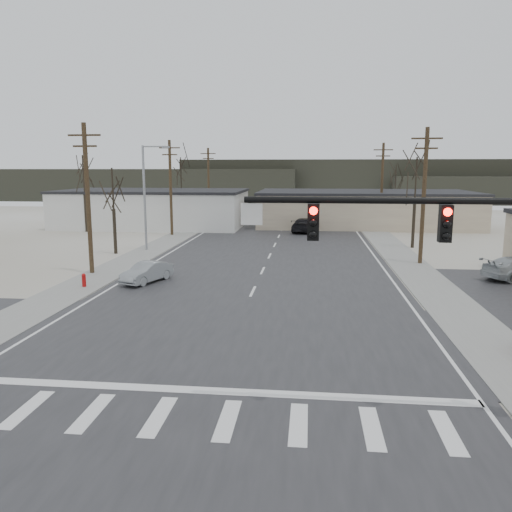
{
  "coord_description": "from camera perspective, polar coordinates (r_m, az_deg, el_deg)",
  "views": [
    {
      "loc": [
        3.2,
        -19.89,
        7.04
      ],
      "look_at": [
        0.48,
        5.3,
        2.6
      ],
      "focal_mm": 35.0,
      "sensor_mm": 36.0,
      "label": 1
    }
  ],
  "objects": [
    {
      "name": "cross_road",
      "position": [
        21.34,
        -2.85,
        -9.28
      ],
      "size": [
        90.0,
        10.0,
        0.04
      ],
      "primitive_type": "cube",
      "color": "#28272A",
      "rests_on": "ground"
    },
    {
      "name": "sidewalk_right",
      "position": [
        41.18,
        16.43,
        -0.28
      ],
      "size": [
        3.0,
        90.0,
        0.06
      ],
      "primitive_type": "cube",
      "color": "gray",
      "rests_on": "ground"
    },
    {
      "name": "hill_left",
      "position": [
        118.29,
        -12.8,
        7.98
      ],
      "size": [
        70.0,
        18.0,
        7.0
      ],
      "primitive_type": "cube",
      "color": "#333026",
      "rests_on": "ground"
    },
    {
      "name": "streetlight_main",
      "position": [
        44.22,
        -12.4,
        7.18
      ],
      "size": [
        2.4,
        0.25,
        9.0
      ],
      "color": "gray",
      "rests_on": "ground"
    },
    {
      "name": "upole_right_b",
      "position": [
        60.49,
        14.19,
        7.92
      ],
      "size": [
        2.2,
        0.3,
        10.0
      ],
      "color": "#473820",
      "rests_on": "ground"
    },
    {
      "name": "hill_center",
      "position": [
        116.52,
        12.11,
        8.47
      ],
      "size": [
        80.0,
        18.0,
        9.0
      ],
      "primitive_type": "cube",
      "color": "#333026",
      "rests_on": "ground"
    },
    {
      "name": "tree_right_mid",
      "position": [
        46.84,
        17.8,
        8.11
      ],
      "size": [
        3.74,
        3.74,
        8.33
      ],
      "color": "#2B241A",
      "rests_on": "ground"
    },
    {
      "name": "tree_left_far",
      "position": [
        68.11,
        -8.57,
        9.19
      ],
      "size": [
        3.96,
        3.96,
        8.82
      ],
      "color": "#2B241A",
      "rests_on": "ground"
    },
    {
      "name": "upole_left_d",
      "position": [
        73.4,
        -5.45,
        8.47
      ],
      "size": [
        2.2,
        0.3,
        10.0
      ],
      "color": "#473820",
      "rests_on": "ground"
    },
    {
      "name": "fire_hydrant",
      "position": [
        31.64,
        -19.07,
        -2.63
      ],
      "size": [
        0.24,
        0.24,
        0.87
      ],
      "color": "#A50C0C",
      "rests_on": "ground"
    },
    {
      "name": "upole_left_c",
      "position": [
        53.97,
        -9.73,
        7.87
      ],
      "size": [
        2.2,
        0.3,
        10.0
      ],
      "color": "#473820",
      "rests_on": "ground"
    },
    {
      "name": "upole_right_a",
      "position": [
        38.83,
        18.63,
        6.74
      ],
      "size": [
        2.2,
        0.3,
        10.0
      ],
      "color": "#473820",
      "rests_on": "ground"
    },
    {
      "name": "ground",
      "position": [
        21.34,
        -2.85,
        -9.33
      ],
      "size": [
        140.0,
        140.0,
        0.0
      ],
      "primitive_type": "plane",
      "color": "silver",
      "rests_on": "ground"
    },
    {
      "name": "building_left_far",
      "position": [
        63.08,
        -11.62,
        5.38
      ],
      "size": [
        22.3,
        12.3,
        4.5
      ],
      "color": "silver",
      "rests_on": "ground"
    },
    {
      "name": "car_far_b",
      "position": [
        82.28,
        0.64,
        5.57
      ],
      "size": [
        2.05,
        4.44,
        1.47
      ],
      "primitive_type": "imported",
      "rotation": [
        0.0,
        0.0,
        -0.07
      ],
      "color": "black",
      "rests_on": "main_road"
    },
    {
      "name": "building_right_far",
      "position": [
        64.44,
        12.26,
        5.36
      ],
      "size": [
        26.3,
        14.3,
        4.3
      ],
      "color": "#C3B595",
      "rests_on": "ground"
    },
    {
      "name": "tree_left_near",
      "position": [
        43.1,
        -16.05,
        7.14
      ],
      "size": [
        3.3,
        3.3,
        7.35
      ],
      "color": "#2B241A",
      "rests_on": "ground"
    },
    {
      "name": "upole_left_b",
      "position": [
        35.17,
        -18.67,
        6.46
      ],
      "size": [
        2.2,
        0.3,
        10.0
      ],
      "color": "#473820",
      "rests_on": "ground"
    },
    {
      "name": "tree_right_far",
      "position": [
        72.87,
        15.66,
        8.42
      ],
      "size": [
        3.52,
        3.52,
        7.84
      ],
      "color": "#2B241A",
      "rests_on": "ground"
    },
    {
      "name": "sidewalk_left",
      "position": [
        42.79,
        -12.74,
        0.26
      ],
      "size": [
        3.0,
        90.0,
        0.06
      ],
      "primitive_type": "cube",
      "color": "gray",
      "rests_on": "ground"
    },
    {
      "name": "main_road",
      "position": [
        35.74,
        0.91,
        -1.39
      ],
      "size": [
        18.0,
        110.0,
        0.05
      ],
      "primitive_type": "cube",
      "color": "#28272A",
      "rests_on": "ground"
    },
    {
      "name": "traffic_signal_mast",
      "position": [
        14.66,
        24.73,
        -0.26
      ],
      "size": [
        8.95,
        0.43,
        7.2
      ],
      "color": "black",
      "rests_on": "ground"
    },
    {
      "name": "sedan_crossing",
      "position": [
        31.88,
        -12.36,
        -1.82
      ],
      "size": [
        2.64,
        4.03,
        1.26
      ],
      "primitive_type": "imported",
      "rotation": [
        0.0,
        0.0,
        -0.38
      ],
      "color": "gray",
      "rests_on": "main_road"
    },
    {
      "name": "car_far_a",
      "position": [
        56.2,
        5.6,
        3.54
      ],
      "size": [
        3.29,
        5.75,
        1.57
      ],
      "primitive_type": "imported",
      "rotation": [
        0.0,
        0.0,
        2.93
      ],
      "color": "black",
      "rests_on": "main_road"
    },
    {
      "name": "tree_left_mid",
      "position": [
        59.5,
        -19.12,
        8.67
      ],
      "size": [
        3.96,
        3.96,
        8.82
      ],
      "color": "#2B241A",
      "rests_on": "ground"
    }
  ]
}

